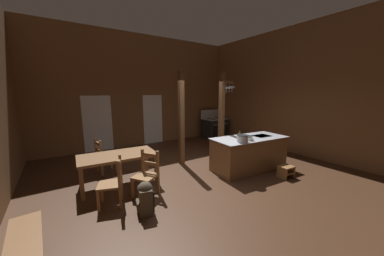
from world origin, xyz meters
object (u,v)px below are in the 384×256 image
(ladderback_chair_near_window, at_px, (104,157))
(ladderback_chair_by_post, at_px, (113,183))
(ladderback_chair_at_table_end, at_px, (147,174))
(step_stool, at_px, (286,171))
(bottle_tall_on_counter, at_px, (239,137))
(dining_table, at_px, (118,158))
(stove_range, at_px, (215,128))
(bench_along_left_wall, at_px, (25,248))
(backpack, at_px, (145,197))
(mixing_bowl_on_counter, at_px, (250,139))
(stockpot_on_counter, at_px, (243,139))
(kitchen_island, at_px, (249,153))

(ladderback_chair_near_window, distance_m, ladderback_chair_by_post, 1.83)
(ladderback_chair_at_table_end, bearing_deg, ladderback_chair_near_window, 105.65)
(step_stool, height_order, bottle_tall_on_counter, bottle_tall_on_counter)
(dining_table, xyz_separation_m, bottle_tall_on_counter, (2.80, -1.15, 0.38))
(dining_table, bearing_deg, bottle_tall_on_counter, -22.29)
(stove_range, distance_m, bottle_tall_on_counter, 4.49)
(step_stool, distance_m, ladderback_chair_at_table_end, 3.51)
(dining_table, height_order, bench_along_left_wall, dining_table)
(step_stool, distance_m, ladderback_chair_by_post, 4.16)
(ladderback_chair_at_table_end, bearing_deg, ladderback_chair_by_post, -177.42)
(ladderback_chair_near_window, height_order, backpack, ladderback_chair_near_window)
(dining_table, xyz_separation_m, mixing_bowl_on_counter, (3.06, -1.27, 0.31))
(stockpot_on_counter, bearing_deg, ladderback_chair_at_table_end, 168.40)
(backpack, distance_m, mixing_bowl_on_counter, 3.05)
(dining_table, relative_size, backpack, 2.93)
(kitchen_island, distance_m, ladderback_chair_near_window, 4.00)
(kitchen_island, height_order, backpack, kitchen_island)
(kitchen_island, distance_m, step_stool, 1.04)
(step_stool, distance_m, dining_table, 4.20)
(ladderback_chair_at_table_end, distance_m, bottle_tall_on_counter, 2.51)
(dining_table, bearing_deg, mixing_bowl_on_counter, -22.51)
(bench_along_left_wall, xyz_separation_m, mixing_bowl_on_counter, (4.63, 0.53, 0.66))
(kitchen_island, height_order, mixing_bowl_on_counter, mixing_bowl_on_counter)
(step_stool, distance_m, ladderback_chair_near_window, 4.82)
(ladderback_chair_near_window, bearing_deg, step_stool, -37.52)
(dining_table, height_order, ladderback_chair_at_table_end, ladderback_chair_at_table_end)
(ladderback_chair_by_post, height_order, bottle_tall_on_counter, bottle_tall_on_counter)
(ladderback_chair_by_post, bearing_deg, ladderback_chair_near_window, 84.05)
(dining_table, relative_size, stockpot_on_counter, 4.91)
(step_stool, relative_size, backpack, 0.64)
(stove_range, xyz_separation_m, ladderback_chair_at_table_end, (-4.79, -3.46, -0.03))
(kitchen_island, xyz_separation_m, bottle_tall_on_counter, (-0.54, -0.12, 0.57))
(kitchen_island, xyz_separation_m, ladderback_chair_near_window, (-3.47, 1.99, -0.01))
(backpack, height_order, stockpot_on_counter, stockpot_on_counter)
(kitchen_island, height_order, bottle_tall_on_counter, bottle_tall_on_counter)
(mixing_bowl_on_counter, bearing_deg, dining_table, 157.49)
(ladderback_chair_by_post, xyz_separation_m, backpack, (0.41, -0.60, -0.14))
(backpack, bearing_deg, mixing_bowl_on_counter, 3.66)
(bench_along_left_wall, bearing_deg, dining_table, 48.97)
(kitchen_island, bearing_deg, bottle_tall_on_counter, -167.58)
(step_stool, bearing_deg, stockpot_on_counter, 145.56)
(ladderback_chair_at_table_end, bearing_deg, bench_along_left_wall, -153.44)
(dining_table, xyz_separation_m, ladderback_chair_by_post, (-0.32, -0.86, -0.20))
(ladderback_chair_near_window, xyz_separation_m, stockpot_on_counter, (2.86, -2.28, 0.57))
(dining_table, height_order, backpack, dining_table)
(ladderback_chair_at_table_end, bearing_deg, stove_range, 35.82)
(ladderback_chair_near_window, bearing_deg, ladderback_chair_at_table_end, -74.35)
(bench_along_left_wall, relative_size, backpack, 2.01)
(step_stool, bearing_deg, mixing_bowl_on_counter, 131.69)
(ladderback_chair_by_post, bearing_deg, stove_range, 32.47)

